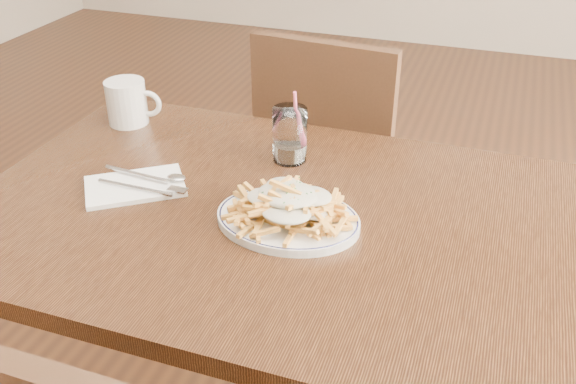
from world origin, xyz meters
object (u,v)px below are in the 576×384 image
at_px(fries_plate, 288,219).
at_px(loaded_fries, 288,200).
at_px(coffee_mug, 128,102).
at_px(chair_far, 332,157).
at_px(water_glass, 290,138).
at_px(table, 271,242).

bearing_deg(fries_plate, loaded_fries, -90.00).
bearing_deg(coffee_mug, chair_far, 46.34).
distance_m(loaded_fries, water_glass, 0.26).
bearing_deg(table, water_glass, 99.09).
distance_m(water_glass, coffee_mug, 0.45).
bearing_deg(coffee_mug, loaded_fries, -29.73).
bearing_deg(coffee_mug, fries_plate, -29.73).
bearing_deg(coffee_mug, water_glass, -6.82).
bearing_deg(water_glass, table, -80.91).
height_order(chair_far, coffee_mug, chair_far).
distance_m(table, loaded_fries, 0.15).
bearing_deg(water_glass, coffee_mug, 173.18).
height_order(table, water_glass, water_glass).
xyz_separation_m(chair_far, loaded_fries, (0.11, -0.73, 0.29)).
xyz_separation_m(water_glass, coffee_mug, (-0.44, 0.05, 0.00)).
relative_size(chair_far, fries_plate, 2.99).
xyz_separation_m(table, coffee_mug, (-0.48, 0.26, 0.13)).
bearing_deg(chair_far, loaded_fries, -81.25).
distance_m(chair_far, coffee_mug, 0.66).
relative_size(fries_plate, coffee_mug, 2.18).
xyz_separation_m(loaded_fries, water_glass, (-0.08, 0.25, 0.00)).
bearing_deg(loaded_fries, coffee_mug, 150.27).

